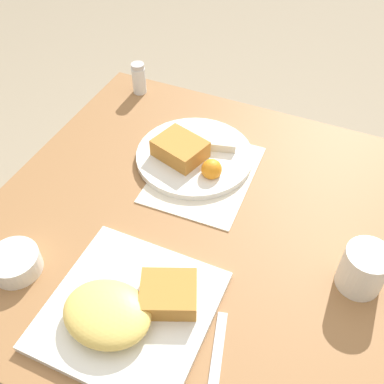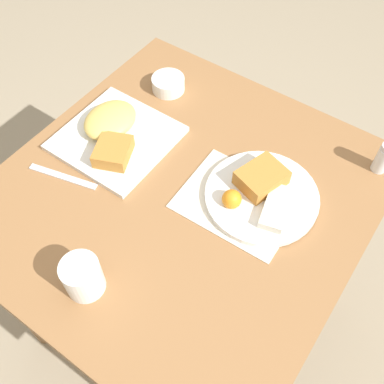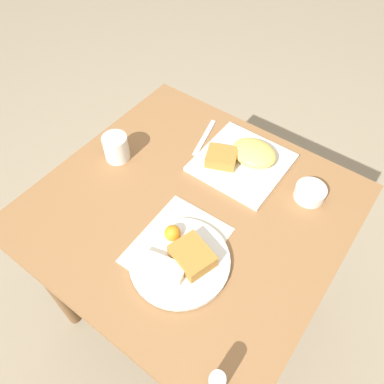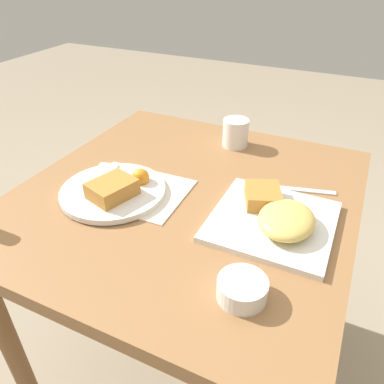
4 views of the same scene
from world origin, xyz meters
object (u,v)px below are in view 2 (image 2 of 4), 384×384
at_px(sauce_ramekin, 168,84).
at_px(coffee_mug, 83,277).
at_px(plate_oval_far, 261,193).
at_px(butter_knife, 63,177).
at_px(salt_shaker, 383,159).
at_px(plate_square_near, 114,133).

height_order(sauce_ramekin, coffee_mug, coffee_mug).
xyz_separation_m(plate_oval_far, coffee_mug, (0.39, -0.18, 0.02)).
distance_m(plate_oval_far, butter_knife, 0.47).
distance_m(plate_oval_far, salt_shaker, 0.30).
height_order(salt_shaker, butter_knife, salt_shaker).
height_order(plate_square_near, sauce_ramekin, plate_square_near).
bearing_deg(butter_knife, plate_oval_far, 13.62).
distance_m(butter_knife, coffee_mug, 0.29).
distance_m(plate_square_near, butter_knife, 0.17).
distance_m(plate_square_near, sauce_ramekin, 0.22).
relative_size(sauce_ramekin, butter_knife, 0.51).
bearing_deg(plate_square_near, coffee_mug, 32.83).
bearing_deg(sauce_ramekin, salt_shaker, 96.40).
xyz_separation_m(plate_square_near, coffee_mug, (0.33, 0.22, 0.02)).
relative_size(salt_shaker, butter_knife, 0.47).
xyz_separation_m(plate_oval_far, butter_knife, (0.22, -0.41, -0.02)).
distance_m(plate_oval_far, coffee_mug, 0.43).
bearing_deg(plate_oval_far, coffee_mug, -24.44).
relative_size(plate_oval_far, salt_shaker, 3.16).
relative_size(plate_square_near, sauce_ramekin, 2.93).
xyz_separation_m(sauce_ramekin, coffee_mug, (0.56, 0.21, 0.02)).
bearing_deg(salt_shaker, butter_knife, -52.91).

